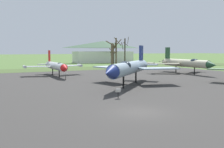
{
  "coord_description": "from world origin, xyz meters",
  "views": [
    {
      "loc": [
        -11.12,
        -17.26,
        4.84
      ],
      "look_at": [
        3.7,
        12.02,
        1.9
      ],
      "focal_mm": 42.91,
      "sensor_mm": 36.0,
      "label": 1
    }
  ],
  "objects_px": {
    "info_placard_rear_right": "(118,92)",
    "jet_fighter_rear_left": "(186,63)",
    "info_placard_front_right": "(66,76)",
    "jet_fighter_rear_right": "(130,68)",
    "visitor_building": "(103,52)",
    "jet_fighter_front_right": "(56,66)"
  },
  "relations": [
    {
      "from": "info_placard_front_right",
      "to": "jet_fighter_rear_left",
      "type": "distance_m",
      "value": 25.25
    },
    {
      "from": "info_placard_front_right",
      "to": "jet_fighter_rear_left",
      "type": "xyz_separation_m",
      "value": [
        25.2,
        -0.02,
        1.56
      ]
    },
    {
      "from": "jet_fighter_front_right",
      "to": "jet_fighter_rear_right",
      "type": "xyz_separation_m",
      "value": [
        5.41,
        -17.32,
        0.53
      ]
    },
    {
      "from": "jet_fighter_rear_right",
      "to": "info_placard_rear_right",
      "type": "bearing_deg",
      "value": -127.24
    },
    {
      "from": "jet_fighter_rear_right",
      "to": "visitor_building",
      "type": "relative_size",
      "value": 0.62
    },
    {
      "from": "jet_fighter_front_right",
      "to": "info_placard_rear_right",
      "type": "height_order",
      "value": "jet_fighter_front_right"
    },
    {
      "from": "jet_fighter_front_right",
      "to": "visitor_building",
      "type": "relative_size",
      "value": 0.59
    },
    {
      "from": "jet_fighter_rear_right",
      "to": "visitor_building",
      "type": "xyz_separation_m",
      "value": [
        25.68,
        63.77,
        1.64
      ]
    },
    {
      "from": "info_placard_rear_right",
      "to": "jet_fighter_rear_right",
      "type": "bearing_deg",
      "value": 52.76
    },
    {
      "from": "jet_fighter_rear_left",
      "to": "visitor_building",
      "type": "distance_m",
      "value": 53.42
    },
    {
      "from": "jet_fighter_rear_left",
      "to": "jet_fighter_front_right",
      "type": "bearing_deg",
      "value": 165.24
    },
    {
      "from": "jet_fighter_front_right",
      "to": "jet_fighter_rear_right",
      "type": "height_order",
      "value": "jet_fighter_rear_right"
    },
    {
      "from": "info_placard_rear_right",
      "to": "jet_fighter_front_right",
      "type": "bearing_deg",
      "value": 88.98
    },
    {
      "from": "info_placard_rear_right",
      "to": "jet_fighter_rear_left",
      "type": "bearing_deg",
      "value": 35.92
    },
    {
      "from": "jet_fighter_rear_right",
      "to": "info_placard_rear_right",
      "type": "height_order",
      "value": "jet_fighter_rear_right"
    },
    {
      "from": "jet_fighter_rear_left",
      "to": "info_placard_front_right",
      "type": "bearing_deg",
      "value": 179.96
    },
    {
      "from": "info_placard_front_right",
      "to": "info_placard_rear_right",
      "type": "distance_m",
      "value": 18.45
    },
    {
      "from": "info_placard_front_right",
      "to": "info_placard_rear_right",
      "type": "relative_size",
      "value": 1.01
    },
    {
      "from": "jet_fighter_rear_right",
      "to": "visitor_building",
      "type": "distance_m",
      "value": 68.77
    },
    {
      "from": "jet_fighter_rear_left",
      "to": "visitor_building",
      "type": "xyz_separation_m",
      "value": [
        6.09,
        53.04,
        1.88
      ]
    },
    {
      "from": "info_placard_front_right",
      "to": "visitor_building",
      "type": "bearing_deg",
      "value": 59.46
    },
    {
      "from": "jet_fighter_rear_left",
      "to": "jet_fighter_rear_right",
      "type": "distance_m",
      "value": 22.34
    }
  ]
}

